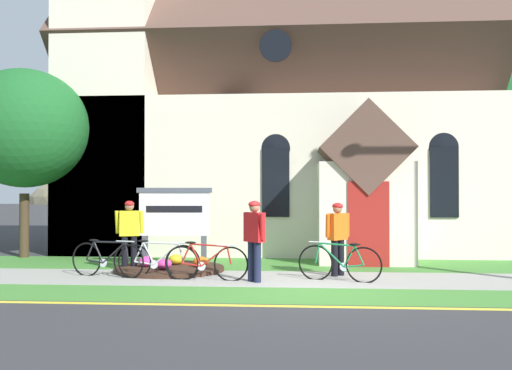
# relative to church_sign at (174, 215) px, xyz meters

# --- Properties ---
(ground) EXTENTS (140.00, 140.00, 0.00)m
(ground) POSITION_rel_church_sign_xyz_m (3.29, 0.96, -1.28)
(ground) COLOR #333335
(sidewalk_slab) EXTENTS (32.00, 2.20, 0.01)m
(sidewalk_slab) POSITION_rel_church_sign_xyz_m (2.36, -1.49, -1.27)
(sidewalk_slab) COLOR #99968E
(sidewalk_slab) RESTS_ON ground
(grass_verge) EXTENTS (32.00, 1.60, 0.01)m
(grass_verge) POSITION_rel_church_sign_xyz_m (2.36, -3.39, -1.27)
(grass_verge) COLOR #427F33
(grass_verge) RESTS_ON ground
(church_lawn) EXTENTS (24.00, 2.59, 0.01)m
(church_lawn) POSITION_rel_church_sign_xyz_m (2.36, 0.90, -1.27)
(church_lawn) COLOR #427F33
(church_lawn) RESTS_ON ground
(curb_paint_stripe) EXTENTS (28.00, 0.16, 0.01)m
(curb_paint_stripe) POSITION_rel_church_sign_xyz_m (2.36, -4.34, -1.27)
(curb_paint_stripe) COLOR yellow
(curb_paint_stripe) RESTS_ON ground
(church_building) EXTENTS (13.53, 9.79, 13.00)m
(church_building) POSITION_rel_church_sign_xyz_m (1.88, 5.87, 3.24)
(church_building) COLOR beige
(church_building) RESTS_ON ground
(church_sign) EXTENTS (1.82, 0.23, 1.94)m
(church_sign) POSITION_rel_church_sign_xyz_m (0.00, 0.00, 0.00)
(church_sign) COLOR #474C56
(church_sign) RESTS_ON ground
(flower_bed) EXTENTS (2.54, 2.54, 0.34)m
(flower_bed) POSITION_rel_church_sign_xyz_m (0.01, -0.51, -1.20)
(flower_bed) COLOR #382319
(flower_bed) RESTS_ON ground
(bicycle_silver) EXTENTS (1.69, 0.60, 0.82)m
(bicycle_silver) POSITION_rel_church_sign_xyz_m (3.83, -1.71, -0.89)
(bicycle_silver) COLOR black
(bicycle_silver) RESTS_ON ground
(bicycle_white) EXTENTS (1.80, 0.12, 0.84)m
(bicycle_white) POSITION_rel_church_sign_xyz_m (0.02, -1.65, -0.89)
(bicycle_white) COLOR black
(bicycle_white) RESTS_ON ground
(bicycle_yellow) EXTENTS (1.76, 0.53, 0.83)m
(bicycle_yellow) POSITION_rel_church_sign_xyz_m (-1.14, -1.51, -0.89)
(bicycle_yellow) COLOR black
(bicycle_yellow) RESTS_ON ground
(bicycle_orange) EXTENTS (1.78, 0.15, 0.83)m
(bicycle_orange) POSITION_rel_church_sign_xyz_m (1.07, -1.81, -0.90)
(bicycle_orange) COLOR black
(bicycle_orange) RESTS_ON ground
(cyclist_in_orange_jersey) EXTENTS (0.54, 0.51, 1.60)m
(cyclist_in_orange_jersey) POSITION_rel_church_sign_xyz_m (3.84, -1.00, -0.35)
(cyclist_in_orange_jersey) COLOR black
(cyclist_in_orange_jersey) RESTS_ON ground
(cyclist_in_blue_jersey) EXTENTS (0.47, 0.66, 1.66)m
(cyclist_in_blue_jersey) POSITION_rel_church_sign_xyz_m (2.09, -1.96, -0.30)
(cyclist_in_blue_jersey) COLOR #191E38
(cyclist_in_blue_jersey) RESTS_ON ground
(cyclist_in_yellow_jersey) EXTENTS (0.64, 0.33, 1.63)m
(cyclist_in_yellow_jersey) POSITION_rel_church_sign_xyz_m (-0.98, -0.43, -0.33)
(cyclist_in_yellow_jersey) COLOR black
(cyclist_in_yellow_jersey) RESTS_ON ground
(roadside_conifer) EXTENTS (2.91, 2.91, 8.16)m
(roadside_conifer) POSITION_rel_church_sign_xyz_m (9.02, 4.53, 3.75)
(roadside_conifer) COLOR #3D2D1E
(roadside_conifer) RESTS_ON ground
(yard_deciduous_tree) EXTENTS (3.60, 3.60, 5.31)m
(yard_deciduous_tree) POSITION_rel_church_sign_xyz_m (-4.73, 1.95, 2.35)
(yard_deciduous_tree) COLOR #3D2D1E
(yard_deciduous_tree) RESTS_ON ground
(distant_hill) EXTENTS (83.01, 39.56, 17.64)m
(distant_hill) POSITION_rel_church_sign_xyz_m (1.68, 75.07, -1.28)
(distant_hill) COLOR #847A5B
(distant_hill) RESTS_ON ground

